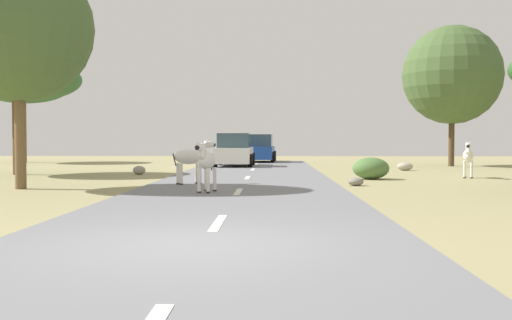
{
  "coord_description": "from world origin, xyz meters",
  "views": [
    {
      "loc": [
        1.09,
        -7.99,
        1.45
      ],
      "look_at": [
        0.57,
        11.48,
        0.79
      ],
      "focal_mm": 41.91,
      "sensor_mm": 36.0,
      "label": 1
    }
  ],
  "objects_px": {
    "zebra_0": "(206,161)",
    "rock_1": "(356,182)",
    "zebra_1": "(468,156)",
    "tree_5": "(452,75)",
    "zebra_3": "(191,157)",
    "tree_4": "(16,79)",
    "tree_2": "(19,28)",
    "rock_2": "(405,166)",
    "bush_0": "(371,168)",
    "rock_0": "(139,170)",
    "car_0": "(235,151)",
    "car_1": "(259,149)",
    "tree_3": "(23,88)"
  },
  "relations": [
    {
      "from": "tree_5",
      "to": "rock_0",
      "type": "relative_size",
      "value": 14.51
    },
    {
      "from": "car_1",
      "to": "bush_0",
      "type": "distance_m",
      "value": 16.54
    },
    {
      "from": "car_0",
      "to": "tree_4",
      "type": "relative_size",
      "value": 0.82
    },
    {
      "from": "zebra_1",
      "to": "tree_2",
      "type": "height_order",
      "value": "tree_2"
    },
    {
      "from": "zebra_3",
      "to": "tree_2",
      "type": "bearing_deg",
      "value": -106.81
    },
    {
      "from": "zebra_3",
      "to": "tree_5",
      "type": "relative_size",
      "value": 0.18
    },
    {
      "from": "tree_2",
      "to": "rock_2",
      "type": "height_order",
      "value": "tree_2"
    },
    {
      "from": "zebra_0",
      "to": "bush_0",
      "type": "distance_m",
      "value": 8.21
    },
    {
      "from": "rock_2",
      "to": "bush_0",
      "type": "bearing_deg",
      "value": -112.71
    },
    {
      "from": "tree_3",
      "to": "rock_1",
      "type": "relative_size",
      "value": 11.45
    },
    {
      "from": "tree_3",
      "to": "rock_0",
      "type": "distance_m",
      "value": 17.03
    },
    {
      "from": "zebra_1",
      "to": "rock_1",
      "type": "bearing_deg",
      "value": 58.25
    },
    {
      "from": "zebra_0",
      "to": "zebra_1",
      "type": "height_order",
      "value": "zebra_0"
    },
    {
      "from": "tree_2",
      "to": "rock_2",
      "type": "bearing_deg",
      "value": 38.69
    },
    {
      "from": "zebra_1",
      "to": "rock_0",
      "type": "height_order",
      "value": "zebra_1"
    },
    {
      "from": "tree_5",
      "to": "bush_0",
      "type": "relative_size",
      "value": 5.75
    },
    {
      "from": "car_1",
      "to": "tree_4",
      "type": "height_order",
      "value": "tree_4"
    },
    {
      "from": "bush_0",
      "to": "tree_5",
      "type": "bearing_deg",
      "value": 60.68
    },
    {
      "from": "tree_4",
      "to": "bush_0",
      "type": "distance_m",
      "value": 14.89
    },
    {
      "from": "zebra_0",
      "to": "tree_3",
      "type": "bearing_deg",
      "value": -46.37
    },
    {
      "from": "zebra_0",
      "to": "bush_0",
      "type": "bearing_deg",
      "value": -120.26
    },
    {
      "from": "zebra_0",
      "to": "tree_2",
      "type": "relative_size",
      "value": 0.21
    },
    {
      "from": "zebra_0",
      "to": "car_0",
      "type": "bearing_deg",
      "value": -78.35
    },
    {
      "from": "bush_0",
      "to": "rock_0",
      "type": "bearing_deg",
      "value": 163.57
    },
    {
      "from": "bush_0",
      "to": "rock_1",
      "type": "bearing_deg",
      "value": -107.65
    },
    {
      "from": "tree_5",
      "to": "car_1",
      "type": "bearing_deg",
      "value": 155.66
    },
    {
      "from": "rock_1",
      "to": "rock_2",
      "type": "xyz_separation_m",
      "value": [
        3.64,
        9.45,
        0.06
      ]
    },
    {
      "from": "rock_0",
      "to": "zebra_0",
      "type": "bearing_deg",
      "value": -66.94
    },
    {
      "from": "tree_2",
      "to": "tree_5",
      "type": "bearing_deg",
      "value": 42.32
    },
    {
      "from": "zebra_0",
      "to": "rock_1",
      "type": "distance_m",
      "value": 5.41
    },
    {
      "from": "zebra_1",
      "to": "rock_0",
      "type": "distance_m",
      "value": 13.12
    },
    {
      "from": "zebra_1",
      "to": "tree_2",
      "type": "relative_size",
      "value": 0.21
    },
    {
      "from": "rock_2",
      "to": "tree_2",
      "type": "bearing_deg",
      "value": -141.31
    },
    {
      "from": "tree_2",
      "to": "tree_3",
      "type": "height_order",
      "value": "tree_2"
    },
    {
      "from": "tree_3",
      "to": "tree_4",
      "type": "xyz_separation_m",
      "value": [
        5.16,
        -13.01,
        -0.76
      ]
    },
    {
      "from": "tree_4",
      "to": "rock_1",
      "type": "relative_size",
      "value": 10.7
    },
    {
      "from": "tree_4",
      "to": "rock_0",
      "type": "height_order",
      "value": "tree_4"
    },
    {
      "from": "tree_4",
      "to": "tree_3",
      "type": "bearing_deg",
      "value": 111.65
    },
    {
      "from": "zebra_3",
      "to": "zebra_1",
      "type": "bearing_deg",
      "value": 79.24
    },
    {
      "from": "tree_5",
      "to": "rock_2",
      "type": "bearing_deg",
      "value": -126.95
    },
    {
      "from": "zebra_3",
      "to": "rock_0",
      "type": "bearing_deg",
      "value": 173.9
    },
    {
      "from": "rock_2",
      "to": "tree_5",
      "type": "bearing_deg",
      "value": 53.05
    },
    {
      "from": "rock_2",
      "to": "zebra_0",
      "type": "bearing_deg",
      "value": -122.69
    },
    {
      "from": "tree_2",
      "to": "rock_1",
      "type": "height_order",
      "value": "tree_2"
    },
    {
      "from": "zebra_1",
      "to": "tree_5",
      "type": "height_order",
      "value": "tree_5"
    },
    {
      "from": "tree_4",
      "to": "tree_2",
      "type": "bearing_deg",
      "value": -65.83
    },
    {
      "from": "zebra_3",
      "to": "car_0",
      "type": "height_order",
      "value": "car_0"
    },
    {
      "from": "tree_3",
      "to": "zebra_3",
      "type": "bearing_deg",
      "value": -54.82
    },
    {
      "from": "tree_4",
      "to": "tree_5",
      "type": "relative_size",
      "value": 0.69
    },
    {
      "from": "bush_0",
      "to": "rock_2",
      "type": "relative_size",
      "value": 1.79
    }
  ]
}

